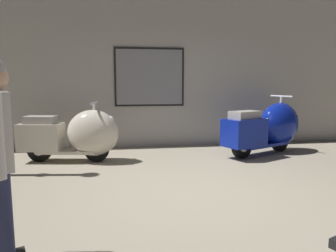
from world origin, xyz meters
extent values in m
plane|color=gray|center=(0.00, 0.00, 0.00)|extent=(60.00, 60.00, 0.00)
cube|color=#ADA89E|center=(0.00, 3.22, 1.67)|extent=(18.00, 0.20, 3.33)
cube|color=black|center=(-0.26, 3.10, 1.50)|extent=(1.48, 0.03, 1.23)
cube|color=gray|center=(-0.26, 3.08, 1.50)|extent=(1.40, 0.01, 1.15)
cylinder|color=black|center=(-1.32, 1.87, 0.21)|extent=(0.43, 0.15, 0.42)
cylinder|color=silver|center=(-1.32, 1.87, 0.21)|extent=(0.20, 0.13, 0.19)
cylinder|color=black|center=(-2.31, 2.04, 0.21)|extent=(0.43, 0.15, 0.42)
cylinder|color=silver|center=(-2.31, 2.04, 0.21)|extent=(0.20, 0.13, 0.19)
cube|color=beige|center=(-1.81, 1.96, 0.19)|extent=(1.06, 0.54, 0.05)
ellipsoid|color=beige|center=(-1.37, 1.88, 0.51)|extent=(0.97, 0.69, 0.80)
cube|color=beige|center=(-2.27, 2.03, 0.44)|extent=(0.78, 0.54, 0.47)
cube|color=gray|center=(-2.27, 2.03, 0.74)|extent=(0.55, 0.38, 0.13)
sphere|color=silver|center=(-1.07, 1.83, 0.73)|extent=(0.16, 0.16, 0.16)
cylinder|color=silver|center=(-1.34, 1.88, 0.88)|extent=(0.05, 0.05, 0.30)
cylinder|color=silver|center=(-1.34, 1.88, 1.03)|extent=(0.11, 0.46, 0.03)
cylinder|color=black|center=(2.29, 2.19, 0.23)|extent=(0.45, 0.27, 0.46)
cylinder|color=silver|center=(2.29, 2.19, 0.23)|extent=(0.23, 0.18, 0.21)
cylinder|color=black|center=(1.30, 1.74, 0.23)|extent=(0.45, 0.27, 0.46)
cylinder|color=silver|center=(1.30, 1.74, 0.23)|extent=(0.23, 0.18, 0.21)
cube|color=navy|center=(1.79, 1.96, 0.21)|extent=(1.16, 0.82, 0.06)
ellipsoid|color=navy|center=(2.24, 2.16, 0.55)|extent=(1.12, 0.94, 0.87)
cube|color=navy|center=(1.34, 1.76, 0.48)|extent=(0.89, 0.74, 0.50)
cube|color=gray|center=(1.34, 1.76, 0.80)|extent=(0.63, 0.52, 0.14)
sphere|color=silver|center=(2.53, 2.30, 0.79)|extent=(0.17, 0.17, 0.17)
cylinder|color=silver|center=(2.27, 2.18, 0.95)|extent=(0.05, 0.05, 0.32)
cylinder|color=silver|center=(2.27, 2.18, 1.11)|extent=(0.24, 0.47, 0.04)
cube|color=silver|center=(2.11, 2.43, 0.50)|extent=(0.70, 0.33, 0.03)
cylinder|color=#23284C|center=(-1.73, -1.42, 0.46)|extent=(0.13, 0.13, 0.77)
cylinder|color=#23284C|center=(-1.81, -1.22, 0.46)|extent=(0.13, 0.13, 0.77)
camera|label=1|loc=(-0.92, -3.66, 1.37)|focal=33.72mm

